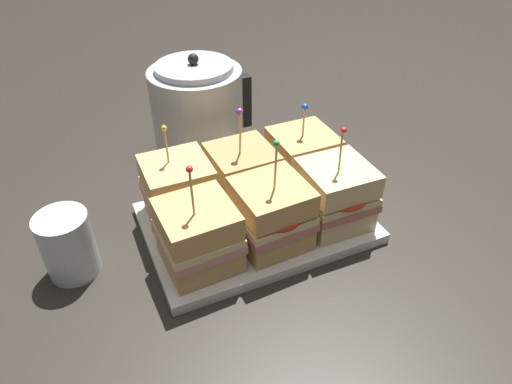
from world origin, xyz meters
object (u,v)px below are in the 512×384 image
object	(u,v)px
sandwich_front_right	(335,195)
kettle_steel	(198,112)
sandwich_back_left	(179,191)
sandwich_back_right	(302,160)
sandwich_front_left	(198,236)
sandwich_back_center	(242,176)
drinking_glass	(68,245)
sandwich_front_center	(273,214)
serving_platter	(256,223)

from	to	relation	value
sandwich_front_right	kettle_steel	world-z (taller)	kettle_steel
sandwich_back_left	sandwich_back_right	world-z (taller)	sandwich_back_left
kettle_steel	sandwich_front_right	bearing A→B (deg)	-68.72
sandwich_front_right	kettle_steel	size ratio (longest dim) A/B	0.85
sandwich_front_left	sandwich_back_center	bearing A→B (deg)	44.57
drinking_glass	sandwich_back_left	bearing A→B (deg)	11.21
sandwich_front_center	sandwich_back_right	bearing A→B (deg)	44.95
sandwich_front_left	sandwich_front_center	size ratio (longest dim) A/B	0.96
serving_platter	sandwich_back_left	xyz separation A→B (m)	(-0.11, 0.06, 0.06)
sandwich_front_center	sandwich_back_right	world-z (taller)	sandwich_front_center
sandwich_front_left	kettle_steel	distance (m)	0.33
drinking_glass	sandwich_front_right	bearing A→B (deg)	-10.75
sandwich_front_left	drinking_glass	world-z (taller)	sandwich_front_left
sandwich_back_left	drinking_glass	xyz separation A→B (m)	(-0.18, -0.04, -0.02)
sandwich_front_right	sandwich_back_center	xyz separation A→B (m)	(-0.11, 0.11, -0.00)
sandwich_back_left	sandwich_back_center	bearing A→B (deg)	0.11
kettle_steel	sandwich_back_center	bearing A→B (deg)	-87.75
sandwich_front_center	sandwich_front_right	xyz separation A→B (m)	(0.11, 0.00, 0.00)
sandwich_front_left	sandwich_front_center	xyz separation A→B (m)	(0.12, -0.00, 0.00)
sandwich_front_center	sandwich_back_center	size ratio (longest dim) A/B	1.02
sandwich_back_left	sandwich_back_center	xyz separation A→B (m)	(0.11, 0.00, -0.00)
sandwich_front_center	sandwich_back_left	distance (m)	0.16
sandwich_back_center	drinking_glass	xyz separation A→B (m)	(-0.29, -0.04, -0.02)
serving_platter	sandwich_back_center	world-z (taller)	sandwich_back_center
serving_platter	sandwich_front_left	xyz separation A→B (m)	(-0.12, -0.06, 0.06)
sandwich_front_center	drinking_glass	xyz separation A→B (m)	(-0.29, 0.08, -0.02)
sandwich_front_left	sandwich_front_right	bearing A→B (deg)	0.10
sandwich_front_right	sandwich_back_right	size ratio (longest dim) A/B	1.10
sandwich_front_right	sandwich_back_left	bearing A→B (deg)	153.54
sandwich_back_center	sandwich_back_right	bearing A→B (deg)	-1.19
sandwich_front_left	sandwich_back_left	xyz separation A→B (m)	(0.00, 0.11, 0.00)
sandwich_front_left	kettle_steel	world-z (taller)	kettle_steel
sandwich_front_right	kettle_steel	xyz separation A→B (m)	(-0.12, 0.31, 0.02)
sandwich_back_right	drinking_glass	size ratio (longest dim) A/B	1.59
sandwich_back_left	kettle_steel	xyz separation A→B (m)	(0.10, 0.20, 0.02)
sandwich_back_right	drinking_glass	bearing A→B (deg)	-175.30
sandwich_front_left	sandwich_back_right	distance (m)	0.25
sandwich_front_left	sandwich_back_left	distance (m)	0.11
serving_platter	drinking_glass	world-z (taller)	drinking_glass
serving_platter	sandwich_back_right	size ratio (longest dim) A/B	2.19
serving_platter	drinking_glass	distance (m)	0.29
sandwich_back_right	kettle_steel	xyz separation A→B (m)	(-0.12, 0.21, 0.02)
sandwich_front_left	drinking_glass	size ratio (longest dim) A/B	1.73
sandwich_front_center	sandwich_back_left	xyz separation A→B (m)	(-0.11, 0.11, -0.00)
sandwich_back_center	sandwich_back_right	distance (m)	0.12
sandwich_back_center	kettle_steel	bearing A→B (deg)	92.25
sandwich_front_left	sandwich_front_center	bearing A→B (deg)	-0.59
sandwich_back_center	sandwich_back_right	world-z (taller)	sandwich_back_center
serving_platter	sandwich_front_center	xyz separation A→B (m)	(0.00, -0.06, 0.06)
sandwich_back_center	sandwich_front_right	bearing A→B (deg)	-44.36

